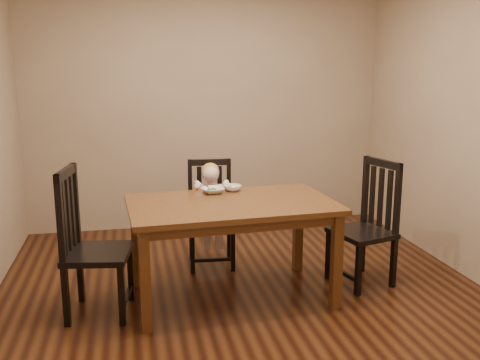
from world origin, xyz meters
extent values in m
cube|color=#44230E|center=(0.00, 0.00, 0.00)|extent=(4.00, 4.00, 0.01)
cube|color=#90785B|center=(0.00, 2.00, 1.35)|extent=(4.00, 0.01, 2.70)
cube|color=#90785B|center=(0.00, -2.00, 1.35)|extent=(4.00, 0.01, 2.70)
cube|color=#90785B|center=(2.00, 0.00, 1.35)|extent=(0.01, 4.00, 2.70)
cube|color=#452610|center=(-0.11, -0.04, 0.77)|extent=(1.64, 1.04, 0.04)
cube|color=#452610|center=(-0.11, -0.04, 0.71)|extent=(1.50, 0.91, 0.08)
cube|color=#452610|center=(-0.80, -0.48, 0.38)|extent=(0.08, 0.08, 0.75)
cube|color=#452610|center=(0.63, -0.40, 0.38)|extent=(0.08, 0.08, 0.75)
cube|color=#452610|center=(-0.85, 0.32, 0.38)|extent=(0.08, 0.08, 0.75)
cube|color=#452610|center=(0.59, 0.41, 0.38)|extent=(0.08, 0.08, 0.75)
cube|color=black|center=(-0.16, 0.69, 0.41)|extent=(0.45, 0.44, 0.04)
cube|color=black|center=(0.03, 0.84, 0.20)|extent=(0.04, 0.04, 0.39)
cube|color=black|center=(-0.33, 0.87, 0.20)|extent=(0.04, 0.04, 0.39)
cube|color=black|center=(0.01, 0.50, 0.20)|extent=(0.04, 0.04, 0.39)
cube|color=black|center=(-0.36, 0.53, 0.20)|extent=(0.04, 0.04, 0.39)
cube|color=black|center=(0.03, 0.84, 0.70)|extent=(0.04, 0.04, 0.54)
cube|color=black|center=(-0.33, 0.87, 0.70)|extent=(0.04, 0.04, 0.54)
cube|color=black|center=(-0.15, 0.86, 0.95)|extent=(0.40, 0.07, 0.06)
cube|color=black|center=(-0.05, 0.85, 0.67)|extent=(0.04, 0.02, 0.47)
cube|color=black|center=(-0.15, 0.86, 0.67)|extent=(0.04, 0.02, 0.47)
cube|color=black|center=(-0.24, 0.86, 0.67)|extent=(0.04, 0.02, 0.47)
cube|color=black|center=(-1.13, -0.11, 0.47)|extent=(0.53, 0.55, 0.04)
cube|color=black|center=(-1.29, 0.13, 0.22)|extent=(0.05, 0.05, 0.45)
cube|color=black|center=(-1.36, -0.28, 0.22)|extent=(0.05, 0.05, 0.45)
cube|color=black|center=(-0.90, 0.06, 0.22)|extent=(0.05, 0.05, 0.45)
cube|color=black|center=(-0.97, -0.35, 0.22)|extent=(0.05, 0.05, 0.45)
cube|color=black|center=(-1.29, 0.13, 0.80)|extent=(0.05, 0.05, 0.62)
cube|color=black|center=(-1.36, -0.28, 0.80)|extent=(0.05, 0.05, 0.62)
cube|color=black|center=(-1.32, -0.08, 1.08)|extent=(0.11, 0.46, 0.07)
cube|color=black|center=(-1.31, 0.03, 0.77)|extent=(0.03, 0.05, 0.54)
cube|color=black|center=(-1.32, -0.08, 0.77)|extent=(0.03, 0.05, 0.54)
cube|color=black|center=(-1.34, -0.19, 0.77)|extent=(0.03, 0.05, 0.54)
cube|color=black|center=(1.02, 0.02, 0.45)|extent=(0.54, 0.56, 0.04)
cube|color=black|center=(1.25, -0.12, 0.21)|extent=(0.05, 0.05, 0.43)
cube|color=black|center=(1.15, 0.26, 0.21)|extent=(0.05, 0.05, 0.43)
cube|color=black|center=(0.89, -0.22, 0.21)|extent=(0.05, 0.05, 0.43)
cube|color=black|center=(0.79, 0.16, 0.21)|extent=(0.05, 0.05, 0.43)
cube|color=black|center=(1.25, -0.12, 0.76)|extent=(0.05, 0.05, 0.59)
cube|color=black|center=(1.15, 0.26, 0.76)|extent=(0.05, 0.05, 0.59)
cube|color=black|center=(1.20, 0.07, 1.03)|extent=(0.15, 0.43, 0.06)
cube|color=black|center=(1.23, -0.03, 0.73)|extent=(0.03, 0.05, 0.51)
cube|color=black|center=(1.20, 0.07, 0.73)|extent=(0.03, 0.05, 0.51)
cube|color=black|center=(1.17, 0.17, 0.73)|extent=(0.03, 0.05, 0.51)
imported|color=silver|center=(-0.21, 0.28, 0.82)|extent=(0.21, 0.21, 0.05)
imported|color=silver|center=(-0.03, 0.32, 0.82)|extent=(0.16, 0.16, 0.05)
cube|color=silver|center=(-0.24, 0.25, 0.84)|extent=(0.05, 0.12, 0.05)
cube|color=silver|center=(-0.24, 0.25, 0.83)|extent=(0.04, 0.04, 0.01)
camera|label=1|loc=(-0.87, -3.99, 1.84)|focal=40.00mm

